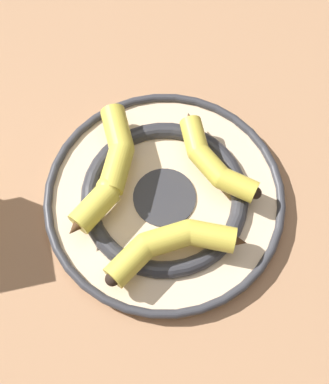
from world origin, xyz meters
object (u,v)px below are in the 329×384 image
(decorative_bowl, at_px, (164,198))
(banana_a, at_px, (212,160))
(banana_b, at_px, (172,244))
(banana_c, at_px, (109,171))

(decorative_bowl, relative_size, banana_a, 2.06)
(banana_b, bearing_deg, banana_a, -132.29)
(decorative_bowl, xyz_separation_m, banana_a, (-0.01, 0.08, 0.03))
(banana_c, bearing_deg, decorative_bowl, -96.25)
(decorative_bowl, height_order, banana_b, banana_b)
(banana_a, bearing_deg, banana_c, -120.85)
(banana_a, bearing_deg, banana_b, -62.06)
(banana_b, xyz_separation_m, banana_c, (-0.13, -0.03, 0.00))
(banana_a, height_order, banana_b, banana_b)
(decorative_bowl, distance_m, banana_c, 0.09)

